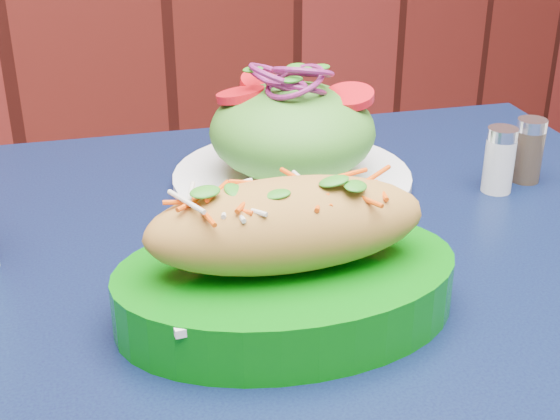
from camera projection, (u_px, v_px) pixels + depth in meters
cafe_table at (302, 383)px, 0.65m from camera, size 1.04×1.04×0.75m
banh_mi_basket at (287, 263)px, 0.57m from camera, size 0.30×0.25×0.12m
salad_plate at (292, 139)px, 0.79m from camera, size 0.25×0.25×0.13m
salt_shaker at (499, 160)px, 0.78m from camera, size 0.03×0.03×0.07m
pepper_shaker at (528, 150)px, 0.80m from camera, size 0.03×0.03×0.07m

